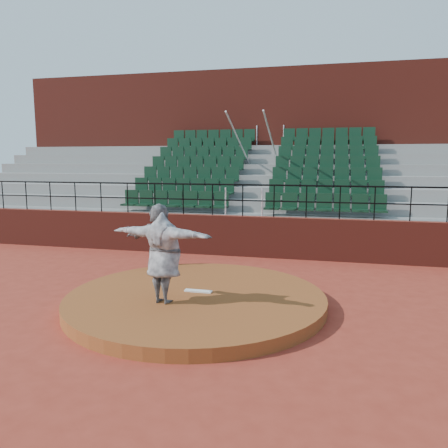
{
  "coord_description": "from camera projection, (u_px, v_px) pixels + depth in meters",
  "views": [
    {
      "loc": [
        2.73,
        -8.6,
        3.09
      ],
      "look_at": [
        0.0,
        2.5,
        1.4
      ],
      "focal_mm": 35.0,
      "sensor_mm": 36.0,
      "label": 1
    }
  ],
  "objects": [
    {
      "name": "boundary_wall",
      "position": [
        242.0,
        236.0,
        14.07
      ],
      "size": [
        24.0,
        0.3,
        1.3
      ],
      "primitive_type": "cube",
      "color": "maroon",
      "rests_on": "ground"
    },
    {
      "name": "pitchers_mound",
      "position": [
        196.0,
        299.0,
        9.34
      ],
      "size": [
        5.5,
        5.5,
        0.25
      ],
      "primitive_type": "cylinder",
      "color": "brown",
      "rests_on": "ground"
    },
    {
      "name": "wall_railing",
      "position": [
        243.0,
        193.0,
        13.87
      ],
      "size": [
        24.04,
        0.05,
        1.03
      ],
      "color": "black",
      "rests_on": "boundary_wall"
    },
    {
      "name": "ground",
      "position": [
        196.0,
        305.0,
        9.36
      ],
      "size": [
        90.0,
        90.0,
        0.0
      ],
      "primitive_type": "plane",
      "color": "maroon",
      "rests_on": "ground"
    },
    {
      "name": "seating_deck",
      "position": [
        261.0,
        201.0,
        17.45
      ],
      "size": [
        24.0,
        5.97,
        4.63
      ],
      "color": "gray",
      "rests_on": "ground"
    },
    {
      "name": "fielder",
      "position": [
        160.0,
        238.0,
        11.92
      ],
      "size": [
        1.87,
        1.19,
        1.92
      ],
      "primitive_type": "imported",
      "rotation": [
        0.0,
        0.0,
        3.52
      ],
      "color": "black",
      "rests_on": "ground"
    },
    {
      "name": "pitcher",
      "position": [
        164.0,
        258.0,
        8.65
      ],
      "size": [
        2.32,
        1.04,
        1.82
      ],
      "primitive_type": "imported",
      "rotation": [
        0.0,
        0.0,
        2.94
      ],
      "color": "black",
      "rests_on": "pitchers_mound"
    },
    {
      "name": "press_box_facade",
      "position": [
        274.0,
        150.0,
        20.94
      ],
      "size": [
        24.0,
        3.0,
        7.1
      ],
      "primitive_type": "cube",
      "color": "maroon",
      "rests_on": "ground"
    },
    {
      "name": "pitching_rubber",
      "position": [
        198.0,
        291.0,
        9.47
      ],
      "size": [
        0.6,
        0.15,
        0.03
      ],
      "primitive_type": "cube",
      "color": "white",
      "rests_on": "pitchers_mound"
    }
  ]
}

